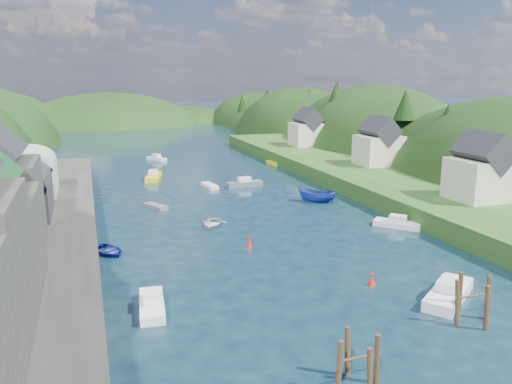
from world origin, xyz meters
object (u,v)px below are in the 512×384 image
object	(u,v)px
channel_buoy_near	(372,280)
channel_buoy_far	(249,243)
piling_cluster_near	(358,367)
piling_cluster_far	(473,304)

from	to	relation	value
channel_buoy_near	channel_buoy_far	xyz separation A→B (m)	(-6.74, 12.46, 0.00)
channel_buoy_near	piling_cluster_near	bearing A→B (deg)	-124.57
piling_cluster_near	channel_buoy_near	distance (m)	14.76
piling_cluster_near	piling_cluster_far	xyz separation A→B (m)	(11.64, 4.25, 0.10)
channel_buoy_near	channel_buoy_far	bearing A→B (deg)	118.42
piling_cluster_near	channel_buoy_near	xyz separation A→B (m)	(8.36, 12.13, -0.80)
piling_cluster_near	channel_buoy_near	size ratio (longest dim) A/B	3.36
piling_cluster_far	channel_buoy_far	world-z (taller)	piling_cluster_far
piling_cluster_near	channel_buoy_far	xyz separation A→B (m)	(1.62, 24.59, -0.80)
piling_cluster_near	piling_cluster_far	world-z (taller)	piling_cluster_far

